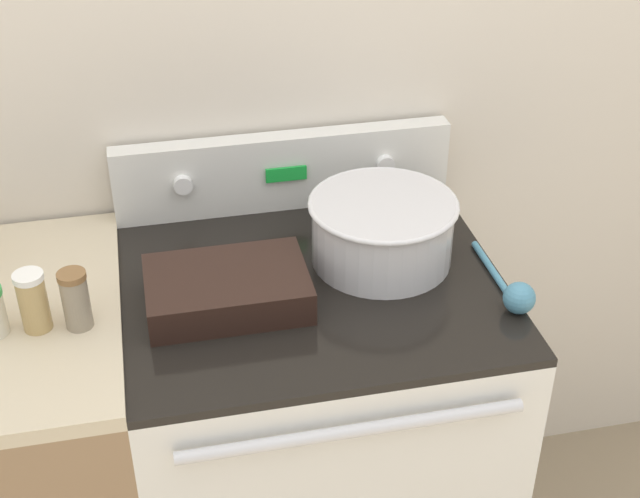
# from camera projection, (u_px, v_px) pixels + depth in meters

# --- Properties ---
(kitchen_wall) EXTENTS (8.00, 0.05, 2.50)m
(kitchen_wall) POSITION_uv_depth(u_px,v_px,m) (276.00, 58.00, 1.88)
(kitchen_wall) COLOR beige
(kitchen_wall) RESTS_ON ground_plane
(stove_range) EXTENTS (0.75, 0.69, 0.92)m
(stove_range) POSITION_uv_depth(u_px,v_px,m) (313.00, 447.00, 2.01)
(stove_range) COLOR silver
(stove_range) RESTS_ON ground_plane
(control_panel) EXTENTS (0.75, 0.07, 0.17)m
(control_panel) POSITION_uv_depth(u_px,v_px,m) (284.00, 171.00, 1.96)
(control_panel) COLOR silver
(control_panel) RESTS_ON stove_range
(side_counter) EXTENTS (0.56, 0.66, 0.94)m
(side_counter) POSITION_uv_depth(u_px,v_px,m) (14.00, 492.00, 1.90)
(side_counter) COLOR #896B4C
(side_counter) RESTS_ON ground_plane
(mixing_bowl) EXTENTS (0.30, 0.30, 0.14)m
(mixing_bowl) POSITION_uv_depth(u_px,v_px,m) (382.00, 227.00, 1.78)
(mixing_bowl) COLOR silver
(mixing_bowl) RESTS_ON stove_range
(casserole_dish) EXTENTS (0.30, 0.21, 0.07)m
(casserole_dish) POSITION_uv_depth(u_px,v_px,m) (227.00, 287.00, 1.68)
(casserole_dish) COLOR black
(casserole_dish) RESTS_ON stove_range
(ladle) EXTENTS (0.06, 0.26, 0.06)m
(ladle) POSITION_uv_depth(u_px,v_px,m) (515.00, 294.00, 1.68)
(ladle) COLOR teal
(ladle) RESTS_ON stove_range
(spice_jar_brown_cap) EXTENTS (0.05, 0.05, 0.12)m
(spice_jar_brown_cap) POSITION_uv_depth(u_px,v_px,m) (76.00, 299.00, 1.59)
(spice_jar_brown_cap) COLOR gray
(spice_jar_brown_cap) RESTS_ON side_counter
(spice_jar_white_cap) EXTENTS (0.05, 0.05, 0.12)m
(spice_jar_white_cap) POSITION_uv_depth(u_px,v_px,m) (33.00, 301.00, 1.58)
(spice_jar_white_cap) COLOR tan
(spice_jar_white_cap) RESTS_ON side_counter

